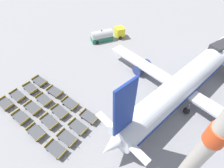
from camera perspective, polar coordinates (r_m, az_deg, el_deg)
ground_plane at (r=42.10m, az=2.87°, el=8.78°), size 500.00×500.00×0.00m
airplane at (r=33.65m, az=22.56°, el=0.35°), size 34.20×38.47×13.73m
fuel_tanker_secondary at (r=47.79m, az=-2.01°, el=15.63°), size 5.15×9.25×3.02m
baggage_dolly_row_near_col_a at (r=36.79m, az=-31.42°, el=-5.50°), size 3.86×2.30×0.92m
baggage_dolly_row_near_col_b at (r=33.50m, az=-27.65°, el=-9.58°), size 3.86×2.38×0.92m
baggage_dolly_row_near_col_c at (r=30.75m, az=-23.50°, el=-14.25°), size 3.86×2.29×0.92m
baggage_dolly_row_near_col_d at (r=28.38m, az=-17.85°, el=-19.59°), size 3.86×2.44×0.92m
baggage_dolly_row_mid_a_col_a at (r=37.06m, az=-28.43°, el=-3.39°), size 3.86×2.32×0.92m
baggage_dolly_row_mid_a_col_b at (r=33.85m, az=-24.42°, el=-7.14°), size 3.86×2.37×0.92m
baggage_dolly_row_mid_a_col_c at (r=31.10m, az=-19.76°, el=-11.45°), size 3.85×2.23×0.92m
baggage_dolly_row_mid_a_col_d at (r=28.74m, az=-14.39°, el=-16.70°), size 3.86×2.40×0.92m
baggage_dolly_row_mid_b_col_a at (r=37.39m, az=-25.07°, el=-1.27°), size 3.85×2.18×0.92m
baggage_dolly_row_mid_b_col_b at (r=34.35m, az=-21.31°, el=-4.78°), size 3.85×2.23×0.92m
baggage_dolly_row_mid_b_col_c at (r=31.70m, az=-16.66°, el=-8.71°), size 3.85×2.19×0.92m
baggage_dolly_row_mid_b_col_d at (r=29.33m, az=-11.00°, el=-13.59°), size 3.86×2.31×0.92m
baggage_dolly_row_far_col_a at (r=38.12m, az=-22.52°, el=0.85°), size 3.86×2.33×0.92m
baggage_dolly_row_far_col_b at (r=35.02m, az=-18.14°, el=-2.39°), size 3.86×2.46×0.92m
baggage_dolly_row_far_col_c at (r=32.35m, az=-13.50°, el=-6.21°), size 3.86×2.29×0.92m
baggage_dolly_row_far_col_d at (r=30.09m, az=-7.44°, el=-10.54°), size 3.86×2.43×0.92m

